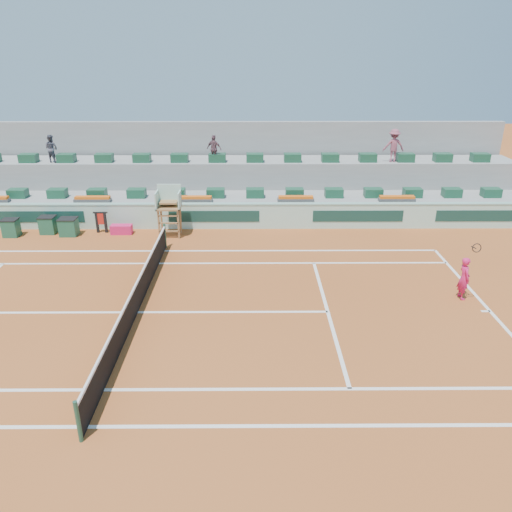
% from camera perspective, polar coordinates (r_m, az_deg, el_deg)
% --- Properties ---
extents(ground, '(90.00, 90.00, 0.00)m').
position_cam_1_polar(ground, '(17.31, -13.39, -6.29)').
color(ground, '#98481D').
rests_on(ground, ground).
extents(seating_tier_lower, '(36.00, 4.00, 1.20)m').
position_cam_1_polar(seating_tier_lower, '(26.83, -8.73, 5.95)').
color(seating_tier_lower, gray).
rests_on(seating_tier_lower, ground).
extents(seating_tier_upper, '(36.00, 2.40, 2.60)m').
position_cam_1_polar(seating_tier_upper, '(28.17, -8.38, 8.26)').
color(seating_tier_upper, gray).
rests_on(seating_tier_upper, ground).
extents(stadium_back_wall, '(36.00, 0.40, 4.40)m').
position_cam_1_polar(stadium_back_wall, '(29.52, -8.07, 10.73)').
color(stadium_back_wall, gray).
rests_on(stadium_back_wall, ground).
extents(player_bag, '(0.99, 0.44, 0.44)m').
position_cam_1_polar(player_bag, '(24.63, -15.12, 2.96)').
color(player_bag, '#DD1C5E').
rests_on(player_bag, ground).
extents(spectator_left, '(0.85, 0.76, 1.44)m').
position_cam_1_polar(spectator_left, '(28.88, -22.35, 11.29)').
color(spectator_left, '#4A4B57').
rests_on(spectator_left, seating_tier_upper).
extents(spectator_mid, '(0.91, 0.67, 1.43)m').
position_cam_1_polar(spectator_mid, '(26.80, -4.80, 12.10)').
color(spectator_mid, '#6A4751').
rests_on(spectator_mid, seating_tier_upper).
extents(spectator_right, '(1.11, 0.65, 1.71)m').
position_cam_1_polar(spectator_right, '(27.86, 15.46, 12.07)').
color(spectator_right, '#8E4757').
rests_on(spectator_right, seating_tier_upper).
extents(court_lines, '(23.89, 11.09, 0.01)m').
position_cam_1_polar(court_lines, '(17.31, -13.39, -6.28)').
color(court_lines, white).
rests_on(court_lines, ground).
extents(tennis_net, '(0.10, 11.97, 1.10)m').
position_cam_1_polar(tennis_net, '(17.06, -13.55, -4.74)').
color(tennis_net, black).
rests_on(tennis_net, ground).
extents(advertising_hoarding, '(36.00, 0.34, 1.26)m').
position_cam_1_polar(advertising_hoarding, '(24.74, -9.37, 4.56)').
color(advertising_hoarding, '#ACD8C5').
rests_on(advertising_hoarding, ground).
extents(umpire_chair, '(1.10, 0.90, 2.40)m').
position_cam_1_polar(umpire_chair, '(23.53, -9.92, 5.90)').
color(umpire_chair, brown).
rests_on(umpire_chair, ground).
extents(seat_row_lower, '(32.90, 0.60, 0.44)m').
position_cam_1_polar(seat_row_lower, '(25.75, -9.11, 7.12)').
color(seat_row_lower, '#184930').
rests_on(seat_row_lower, seating_tier_lower).
extents(seat_row_upper, '(32.90, 0.60, 0.44)m').
position_cam_1_polar(seat_row_upper, '(27.26, -8.72, 11.04)').
color(seat_row_upper, '#184930').
rests_on(seat_row_upper, seating_tier_upper).
extents(flower_planters, '(26.80, 0.36, 0.28)m').
position_cam_1_polar(flower_planters, '(25.29, -12.74, 6.36)').
color(flower_planters, '#4B4B4B').
rests_on(flower_planters, seating_tier_lower).
extents(drink_cooler_a, '(0.83, 0.71, 0.84)m').
position_cam_1_polar(drink_cooler_a, '(25.12, -20.62, 3.15)').
color(drink_cooler_a, '#1B5139').
rests_on(drink_cooler_a, ground).
extents(drink_cooler_b, '(0.74, 0.64, 0.84)m').
position_cam_1_polar(drink_cooler_b, '(25.76, -22.68, 3.30)').
color(drink_cooler_b, '#1B5139').
rests_on(drink_cooler_b, ground).
extents(drink_cooler_c, '(0.72, 0.62, 0.84)m').
position_cam_1_polar(drink_cooler_c, '(26.07, -26.21, 2.92)').
color(drink_cooler_c, '#1B5139').
rests_on(drink_cooler_c, ground).
extents(towel_rack, '(0.68, 0.11, 1.03)m').
position_cam_1_polar(towel_rack, '(24.93, -17.29, 3.89)').
color(towel_rack, black).
rests_on(towel_rack, ground).
extents(tennis_player, '(0.40, 0.85, 2.28)m').
position_cam_1_polar(tennis_player, '(18.88, 22.69, -2.32)').
color(tennis_player, '#DD1C5E').
rests_on(tennis_player, ground).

